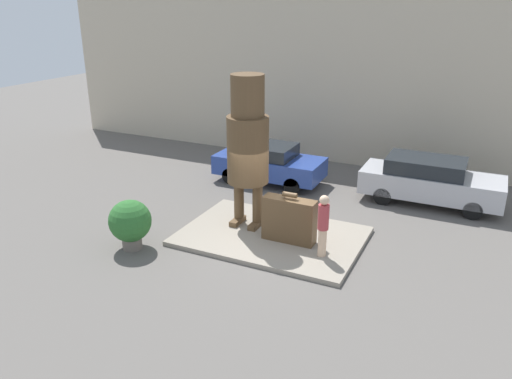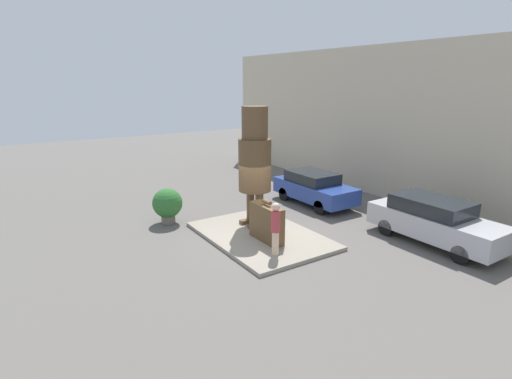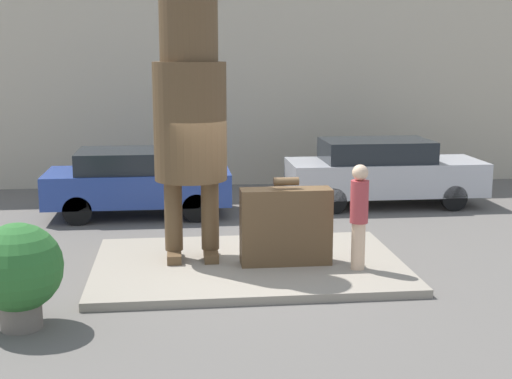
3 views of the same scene
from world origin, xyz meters
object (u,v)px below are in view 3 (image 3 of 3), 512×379
(parked_car_blue, at_px, (136,181))
(planter_pot, at_px, (18,270))
(tourist, at_px, (359,212))
(parked_car_silver, at_px, (383,171))
(giant_suitcase, at_px, (286,226))
(statue_figure, at_px, (190,104))

(parked_car_blue, height_order, planter_pot, parked_car_blue)
(parked_car_blue, xyz_separation_m, planter_pot, (-1.20, -6.56, 0.01))
(tourist, relative_size, parked_car_silver, 0.38)
(giant_suitcase, distance_m, parked_car_blue, 5.22)
(giant_suitcase, bearing_deg, tourist, -21.22)
(statue_figure, height_order, planter_pot, statue_figure)
(parked_car_blue, bearing_deg, planter_pot, -100.34)
(giant_suitcase, height_order, parked_car_blue, giant_suitcase)
(tourist, xyz_separation_m, planter_pot, (-4.98, -1.64, -0.28))
(parked_car_silver, bearing_deg, parked_car_blue, -175.65)
(parked_car_blue, relative_size, planter_pot, 2.83)
(parked_car_blue, distance_m, planter_pot, 6.67)
(parked_car_silver, bearing_deg, tourist, -110.25)
(tourist, bearing_deg, parked_car_blue, 127.57)
(statue_figure, relative_size, giant_suitcase, 2.99)
(planter_pot, bearing_deg, giant_suitcase, 28.28)
(tourist, height_order, parked_car_blue, tourist)
(giant_suitcase, xyz_separation_m, planter_pot, (-3.86, -2.08, 0.02))
(tourist, bearing_deg, giant_suitcase, 158.78)
(giant_suitcase, height_order, tourist, tourist)
(giant_suitcase, height_order, parked_car_silver, giant_suitcase)
(statue_figure, height_order, tourist, statue_figure)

